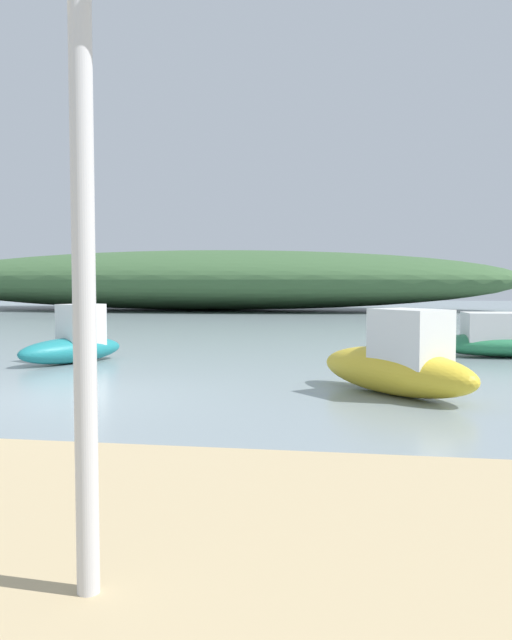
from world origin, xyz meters
TOP-DOWN VIEW (x-y plane):
  - ground_plane at (0.00, 0.00)m, footprint 120.00×120.00m
  - distant_hill at (-6.00, 33.62)m, footprint 42.88×13.25m
  - mast_structure at (3.03, -6.52)m, footprint 1.25×0.56m
  - motorboat_far_right at (5.38, 1.00)m, footprint 2.97×3.13m
  - motorboat_west_reach at (8.39, 7.03)m, footprint 4.12×1.61m
  - sailboat_east_reach at (-8.83, 20.80)m, footprint 2.65×4.06m
  - motorboat_outer_mooring at (-1.72, 4.17)m, footprint 2.04×2.79m

SIDE VIEW (x-z plane):
  - ground_plane at x=0.00m, z-range 0.00..0.00m
  - sailboat_east_reach at x=-8.83m, z-range -1.97..2.76m
  - motorboat_west_reach at x=8.39m, z-range -0.14..0.96m
  - motorboat_outer_mooring at x=-1.72m, z-range -0.20..1.15m
  - motorboat_far_right at x=5.38m, z-range -0.18..1.24m
  - distant_hill at x=-6.00m, z-range 0.00..4.09m
  - mast_structure at x=3.03m, z-range 1.41..5.04m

